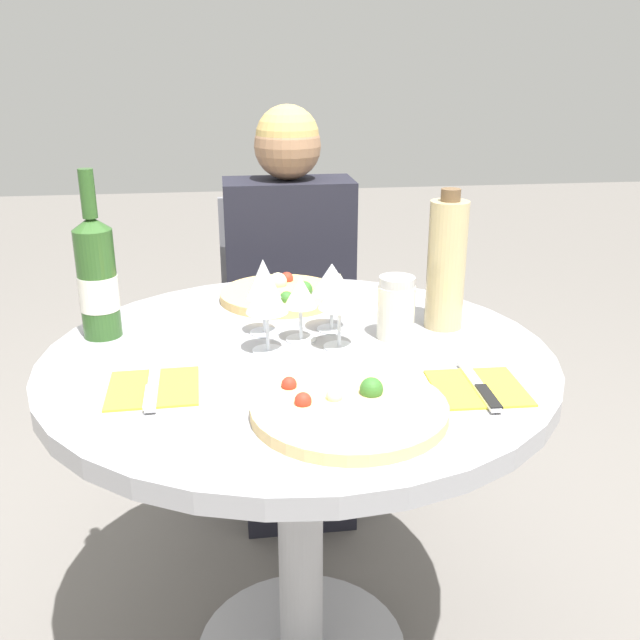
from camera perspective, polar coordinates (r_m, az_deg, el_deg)
The scene contains 15 objects.
dining_table at distance 1.41m, azimuth -1.67°, elevation -8.06°, with size 0.96×0.96×0.74m.
chair_behind_diner at distance 2.20m, azimuth -2.51°, elevation -2.29°, with size 0.39×0.39×0.87m.
seated_diner at distance 2.04m, azimuth -2.20°, elevation -1.21°, with size 0.36×0.39×1.14m.
pizza_large at distance 1.11m, azimuth 2.31°, elevation -7.07°, with size 0.31×0.31×0.05m.
pizza_small_far at distance 1.64m, azimuth -3.14°, elevation 2.09°, with size 0.27×0.27×0.05m.
wine_bottle at distance 1.45m, azimuth -17.40°, elevation 3.26°, with size 0.08×0.08×0.33m.
tall_carafe at distance 1.45m, azimuth 10.08°, elevation 4.43°, with size 0.08×0.08×0.28m.
sugar_shaker at distance 1.40m, azimuth 6.11°, elevation 0.96°, with size 0.07×0.07×0.13m.
wine_glass_back_left at distance 1.41m, azimuth -4.55°, elevation 3.17°, with size 0.07×0.07×0.15m.
wine_glass_center at distance 1.37m, azimuth -1.57°, elevation 2.11°, with size 0.06×0.06×0.13m.
wine_glass_front_right at distance 1.33m, azimuth 1.58°, elevation 2.23°, with size 0.08×0.08×0.15m.
wine_glass_front_left at distance 1.31m, azimuth -4.30°, elevation 2.01°, with size 0.08×0.08×0.15m.
wine_glass_back_right at distance 1.42m, azimuth 0.96°, elevation 3.21°, with size 0.08×0.08×0.14m.
place_setting_left at distance 1.23m, azimuth -13.20°, elevation -5.34°, with size 0.15×0.19×0.01m.
place_setting_right at distance 1.22m, azimuth 12.58°, elevation -5.33°, with size 0.16×0.19×0.01m.
Camera 1 is at (-0.13, -1.24, 1.26)m, focal length 40.00 mm.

